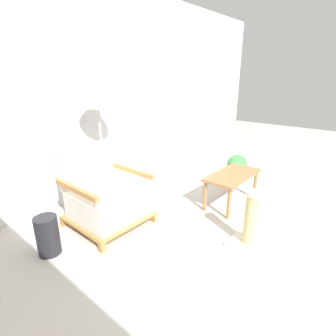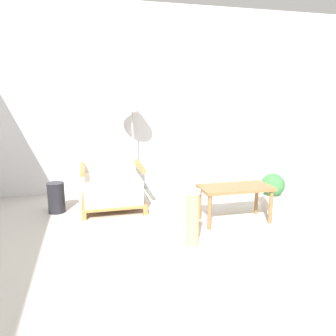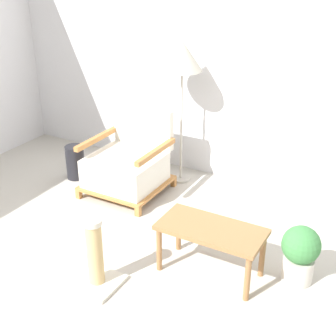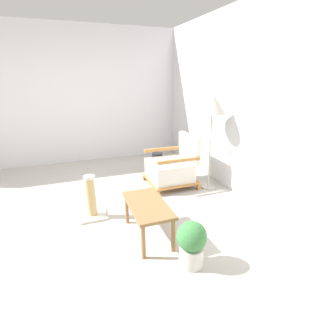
# 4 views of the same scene
# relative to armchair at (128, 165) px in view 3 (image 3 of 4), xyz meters

# --- Properties ---
(ground_plane) EXTENTS (14.00, 14.00, 0.00)m
(ground_plane) POSITION_rel_armchair_xyz_m (0.61, -1.66, -0.30)
(ground_plane) COLOR #B7B2A8
(wall_back) EXTENTS (8.00, 0.06, 2.70)m
(wall_back) POSITION_rel_armchair_xyz_m (0.61, 0.83, 1.05)
(wall_back) COLOR silver
(wall_back) RESTS_ON ground_plane
(armchair) EXTENTS (0.76, 0.75, 0.83)m
(armchair) POSITION_rel_armchair_xyz_m (0.00, 0.00, 0.00)
(armchair) COLOR #B2753D
(armchair) RESTS_ON ground_plane
(floor_lamp) EXTENTS (0.41, 0.41, 1.50)m
(floor_lamp) POSITION_rel_armchair_xyz_m (0.35, 0.50, 1.01)
(floor_lamp) COLOR #B7B2A8
(floor_lamp) RESTS_ON ground_plane
(coffee_table) EXTENTS (0.81, 0.40, 0.41)m
(coffee_table) POSITION_rel_armchair_xyz_m (1.31, -0.83, 0.05)
(coffee_table) COLOR olive
(coffee_table) RESTS_ON ground_plane
(vase) EXTENTS (0.20, 0.20, 0.37)m
(vase) POSITION_rel_armchair_xyz_m (-0.68, -0.02, -0.11)
(vase) COLOR black
(vase) RESTS_ON ground_plane
(potted_plant) EXTENTS (0.29, 0.29, 0.47)m
(potted_plant) POSITION_rel_armchair_xyz_m (1.93, -0.59, -0.05)
(potted_plant) COLOR beige
(potted_plant) RESTS_ON ground_plane
(scratching_post) EXTENTS (0.34, 0.34, 0.57)m
(scratching_post) POSITION_rel_armchair_xyz_m (0.62, -1.37, -0.08)
(scratching_post) COLOR beige
(scratching_post) RESTS_ON ground_plane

